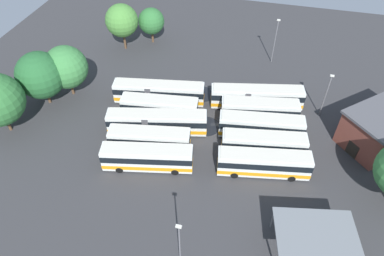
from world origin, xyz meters
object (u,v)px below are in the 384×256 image
(tree_north_edge, at_px, (122,21))
(bus_row0_slot0, at_px, (147,157))
(lamp_post_near_entrance, at_px, (326,94))
(lamp_post_mid_lot, at_px, (180,247))
(bus_row0_slot3, at_px, (160,108))
(bus_row1_slot2, at_px, (261,126))
(bus_row1_slot3, at_px, (260,110))
(lamp_post_far_corner, at_px, (275,39))
(tree_east_edge, at_px, (151,21))
(tree_northwest, at_px, (40,75))
(bus_row0_slot2, at_px, (157,122))
(bus_row1_slot4, at_px, (257,97))
(tree_south_edge, at_px, (66,67))
(bus_row0_slot1, at_px, (150,140))
(bus_row0_slot4, at_px, (159,92))
(maintenance_shelter, at_px, (316,233))
(bus_row1_slot0, at_px, (264,163))
(bus_row1_slot1, at_px, (264,144))

(tree_north_edge, bearing_deg, bus_row0_slot0, -62.27)
(lamp_post_near_entrance, bearing_deg, lamp_post_mid_lot, -116.32)
(bus_row0_slot3, bearing_deg, bus_row1_slot2, -1.04)
(bus_row1_slot3, distance_m, lamp_post_near_entrance, 10.06)
(lamp_post_far_corner, distance_m, tree_east_edge, 23.80)
(bus_row0_slot3, distance_m, tree_northwest, 18.90)
(bus_row0_slot0, height_order, bus_row0_slot2, same)
(bus_row1_slot4, bearing_deg, bus_row1_slot3, -74.99)
(bus_row0_slot2, distance_m, lamp_post_near_entrance, 25.43)
(bus_row1_slot4, height_order, tree_east_edge, tree_east_edge)
(bus_row1_slot4, bearing_deg, tree_northwest, -167.40)
(tree_northwest, height_order, tree_south_edge, tree_northwest)
(bus_row0_slot1, height_order, bus_row0_slot4, same)
(lamp_post_far_corner, distance_m, tree_northwest, 39.75)
(maintenance_shelter, distance_m, tree_south_edge, 42.97)
(bus_row1_slot0, bearing_deg, lamp_post_far_corner, 92.50)
(lamp_post_near_entrance, bearing_deg, bus_row1_slot2, -141.04)
(bus_row0_slot0, bearing_deg, bus_row0_slot3, 98.88)
(bus_row1_slot4, relative_size, tree_north_edge, 1.64)
(bus_row1_slot4, bearing_deg, bus_row1_slot2, -77.52)
(tree_northwest, xyz_separation_m, tree_south_edge, (2.61, 3.01, -0.08))
(bus_row0_slot2, height_order, bus_row1_slot4, same)
(bus_row0_slot4, relative_size, bus_row1_slot3, 1.24)
(maintenance_shelter, distance_m, lamp_post_mid_lot, 14.32)
(lamp_post_mid_lot, bearing_deg, tree_east_edge, 112.47)
(bus_row1_slot1, xyz_separation_m, bus_row1_slot3, (-1.33, 6.93, 0.00))
(bus_row0_slot3, xyz_separation_m, maintenance_shelter, (22.65, -16.78, 1.56))
(bus_row1_slot1, bearing_deg, tree_north_edge, 143.64)
(bus_row1_slot1, height_order, bus_row1_slot3, same)
(bus_row1_slot1, height_order, maintenance_shelter, maintenance_shelter)
(bus_row1_slot0, height_order, bus_row1_slot2, same)
(lamp_post_near_entrance, relative_size, lamp_post_mid_lot, 0.86)
(lamp_post_far_corner, xyz_separation_m, tree_north_edge, (-28.19, -2.27, 1.17))
(bus_row1_slot1, distance_m, maintenance_shelter, 14.62)
(maintenance_shelter, height_order, tree_east_edge, tree_east_edge)
(bus_row1_slot1, bearing_deg, bus_row1_slot0, -83.82)
(bus_row0_slot1, relative_size, tree_northwest, 1.27)
(tree_north_edge, bearing_deg, maintenance_shelter, -43.99)
(bus_row0_slot0, distance_m, bus_row1_slot1, 15.79)
(bus_row0_slot0, bearing_deg, lamp_post_mid_lot, -57.30)
(bus_row1_slot0, xyz_separation_m, bus_row1_slot3, (-1.70, 10.30, -0.00))
(bus_row1_slot4, bearing_deg, bus_row1_slot0, -79.30)
(bus_row0_slot3, xyz_separation_m, lamp_post_mid_lot, (9.55, -22.42, 2.86))
(bus_row1_slot2, height_order, maintenance_shelter, maintenance_shelter)
(bus_row1_slot1, bearing_deg, bus_row0_slot3, 166.69)
(bus_row0_slot0, distance_m, lamp_post_far_corner, 32.91)
(bus_row1_slot0, relative_size, bus_row1_slot3, 1.04)
(bus_row1_slot1, bearing_deg, lamp_post_far_corner, 91.98)
(bus_row1_slot4, height_order, tree_south_edge, tree_south_edge)
(bus_row0_slot0, xyz_separation_m, tree_south_edge, (-17.51, 11.97, 3.30))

